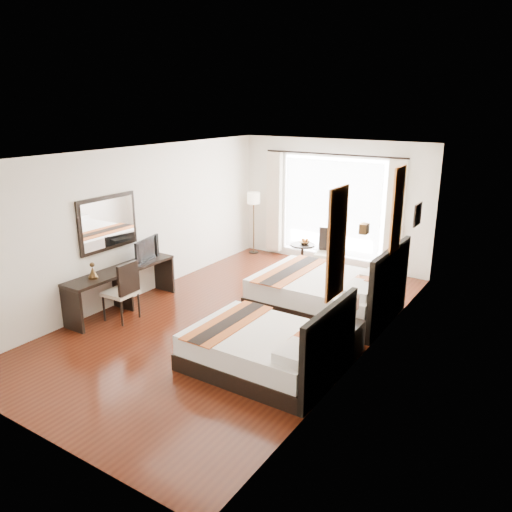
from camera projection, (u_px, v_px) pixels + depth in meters
The scene contains 29 objects.
floor at pixel (238, 320), 8.52m from camera, with size 4.50×7.50×0.01m, color #3D150B.
ceiling at pixel (236, 154), 7.70m from camera, with size 4.50×7.50×0.02m, color white.
wall_headboard at pixel (369, 264), 6.95m from camera, with size 0.01×7.50×2.80m, color silver.
wall_desk at pixel (138, 223), 9.27m from camera, with size 0.01×7.50×2.80m, color silver.
wall_window at pixel (333, 203), 11.12m from camera, with size 4.50×0.01×2.80m, color silver.
wall_entry at pixel (27, 322), 5.10m from camera, with size 4.50×0.01×2.80m, color silver.
window_glass at pixel (332, 208), 11.13m from camera, with size 2.40×0.02×2.20m, color white.
sheer_curtain at pixel (331, 208), 11.08m from camera, with size 2.30×0.02×2.10m, color white.
drape_left at pixel (274, 202), 11.81m from camera, with size 0.35×0.14×2.35m, color beige.
drape_right at pixel (395, 217), 10.31m from camera, with size 0.35×0.14×2.35m, color beige.
art_panel_near at pixel (337, 244), 5.89m from camera, with size 0.03×0.50×1.35m, color maroon.
art_panel_far at pixel (397, 210), 7.73m from camera, with size 0.03×0.50×1.35m, color maroon.
wall_sconce at pixel (364, 229), 6.72m from camera, with size 0.10×0.14×0.14m, color #453018.
mirror_frame at pixel (108, 223), 8.63m from camera, with size 0.04×1.25×0.95m, color black.
mirror_glass at pixel (109, 223), 8.62m from camera, with size 0.01×1.12×0.82m, color white.
bed_near at pixel (268, 349), 6.87m from camera, with size 2.04×1.59×1.15m.
bed_far at pixel (328, 293), 8.78m from camera, with size 2.36×1.84×1.34m.
nightstand at pixel (346, 338), 7.31m from camera, with size 0.41×0.50×0.48m, color black.
table_lamp at pixel (350, 304), 7.19m from camera, with size 0.25×0.25×0.40m.
vase at pixel (346, 321), 7.12m from camera, with size 0.13×0.13×0.14m, color black.
console_desk at pixel (123, 289), 8.86m from camera, with size 0.50×2.20×0.76m, color black.
television at pixel (143, 250), 9.12m from camera, with size 0.76×0.10×0.44m, color black.
bronze_figurine at pixel (93, 271), 8.23m from camera, with size 0.16×0.16×0.24m, color #453018, non-canonical shape.
desk_chair at pixel (122, 302), 8.43m from camera, with size 0.50×0.50×1.04m.
floor_lamp at pixel (254, 202), 11.91m from camera, with size 0.30×0.30×1.50m.
side_table at pixel (302, 257), 10.90m from camera, with size 0.53×0.53×0.61m, color black.
fruit_bowl at pixel (305, 243), 10.80m from camera, with size 0.23×0.23×0.06m, color #4D381B.
window_chair at pixel (326, 261), 10.63m from camera, with size 0.56×0.56×1.00m.
jute_rug at pixel (312, 278), 10.53m from camera, with size 1.12×0.76×0.01m, color tan.
Camera 1 is at (4.50, -6.40, 3.55)m, focal length 35.00 mm.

